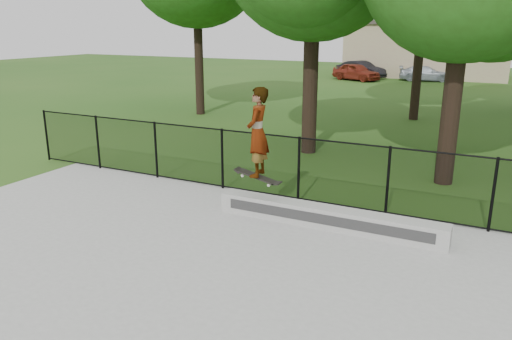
# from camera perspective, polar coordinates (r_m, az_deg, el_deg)

# --- Properties ---
(grind_ledge) EXTENTS (4.64, 0.40, 0.41)m
(grind_ledge) POSITION_cam_1_polar(r_m,az_deg,el_deg) (10.05, 8.13, -5.36)
(grind_ledge) COLOR #B4B4AF
(grind_ledge) RESTS_ON concrete_slab
(car_a) EXTENTS (3.95, 2.80, 1.26)m
(car_a) POSITION_cam_1_polar(r_m,az_deg,el_deg) (38.14, 11.37, 10.95)
(car_a) COLOR maroon
(car_a) RESTS_ON ground
(car_b) EXTENTS (3.83, 2.75, 1.30)m
(car_b) POSITION_cam_1_polar(r_m,az_deg,el_deg) (39.80, 11.91, 11.16)
(car_b) COLOR black
(car_b) RESTS_ON ground
(car_c) EXTENTS (3.62, 2.05, 1.08)m
(car_c) POSITION_cam_1_polar(r_m,az_deg,el_deg) (39.03, 18.80, 10.40)
(car_c) COLOR #9EA8B3
(car_c) RESTS_ON ground
(skater_airborne) EXTENTS (0.83, 0.73, 1.99)m
(skater_airborne) POSITION_cam_1_polar(r_m,az_deg,el_deg) (10.02, 0.18, 4.17)
(skater_airborne) COLOR black
(skater_airborne) RESTS_ON ground
(chainlink_fence) EXTENTS (16.06, 0.06, 1.50)m
(chainlink_fence) POSITION_cam_1_polar(r_m,az_deg,el_deg) (11.30, 4.90, 0.12)
(chainlink_fence) COLOR black
(chainlink_fence) RESTS_ON concrete_slab
(distant_building) EXTENTS (12.40, 6.40, 4.30)m
(distant_building) POSITION_cam_1_polar(r_m,az_deg,el_deg) (42.66, 19.04, 13.00)
(distant_building) COLOR tan
(distant_building) RESTS_ON ground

